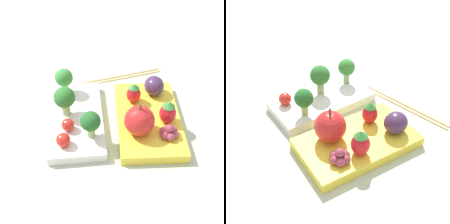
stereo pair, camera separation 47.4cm
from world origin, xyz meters
TOP-DOWN VIEW (x-y plane):
  - ground_plane at (0.00, 0.00)m, footprint 4.00×4.00m
  - bento_box_savoury at (0.01, 0.07)m, footprint 0.21×0.11m
  - bento_box_fruit at (-0.01, -0.08)m, footprint 0.22×0.14m
  - broccoli_floret_0 at (0.08, 0.09)m, footprint 0.04×0.04m
  - broccoli_floret_1 at (0.01, 0.09)m, footprint 0.04×0.04m
  - broccoli_floret_2 at (-0.05, 0.04)m, footprint 0.04×0.04m
  - cherry_tomato_0 at (-0.03, 0.08)m, footprint 0.02×0.02m
  - cherry_tomato_1 at (-0.07, 0.09)m, footprint 0.03×0.03m
  - apple at (-0.05, -0.05)m, footprint 0.06×0.06m
  - strawberry_0 at (-0.03, -0.11)m, footprint 0.03×0.03m
  - strawberry_1 at (0.04, -0.05)m, footprint 0.03×0.03m
  - plum at (0.06, -0.10)m, footprint 0.05×0.04m
  - grape_cluster at (-0.07, -0.10)m, footprint 0.04×0.03m
  - chopsticks_pair at (0.15, -0.04)m, footprint 0.05×0.21m

SIDE VIEW (x-z plane):
  - ground_plane at x=0.00m, z-range 0.00..0.00m
  - chopsticks_pair at x=0.15m, z-range 0.00..0.01m
  - bento_box_savoury at x=0.01m, z-range 0.00..0.02m
  - bento_box_fruit at x=-0.01m, z-range 0.00..0.02m
  - grape_cluster at x=-0.07m, z-range 0.02..0.04m
  - cherry_tomato_0 at x=-0.03m, z-range 0.02..0.04m
  - cherry_tomato_1 at x=-0.07m, z-range 0.02..0.05m
  - plum at x=0.06m, z-range 0.02..0.06m
  - strawberry_1 at x=0.04m, z-range 0.02..0.06m
  - strawberry_0 at x=-0.03m, z-range 0.02..0.07m
  - apple at x=-0.05m, z-range 0.02..0.08m
  - broccoli_floret_2 at x=-0.05m, z-range 0.03..0.08m
  - broccoli_floret_0 at x=0.08m, z-range 0.03..0.08m
  - broccoli_floret_1 at x=0.01m, z-range 0.03..0.09m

